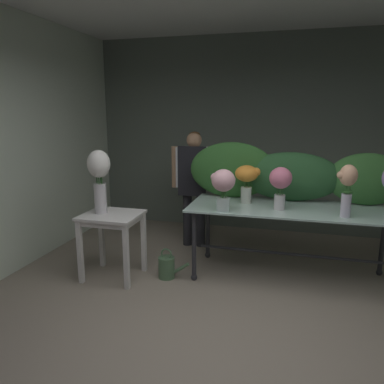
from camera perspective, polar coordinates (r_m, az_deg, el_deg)
ground_plane at (r=4.51m, az=7.63°, el=-11.58°), size 7.29×7.29×0.00m
wall_back at (r=5.79m, az=10.27°, el=8.55°), size 5.15×0.12×2.92m
wall_left at (r=5.14m, az=-21.86°, el=7.43°), size 0.12×3.43×2.92m
display_table_glass at (r=4.16m, az=14.97°, el=-3.82°), size 2.19×0.87×0.81m
side_table_white at (r=4.16m, az=-12.15°, el=-4.79°), size 0.61×0.55×0.73m
florist at (r=4.95m, az=0.31°, el=2.37°), size 0.62×0.24×1.56m
foliage_backdrop at (r=4.38m, az=14.53°, el=2.53°), size 2.39×0.31×0.66m
vase_blush_snapdragons at (r=3.81m, az=4.79°, el=1.03°), size 0.26×0.24×0.44m
vase_rosy_anemones at (r=3.96m, az=13.40°, el=1.36°), size 0.23×0.23×0.45m
vase_sunset_tulips at (r=4.16m, az=8.36°, el=2.12°), size 0.28×0.26×0.43m
vase_peach_stock at (r=3.87m, az=22.66°, el=0.88°), size 0.19×0.17×0.51m
vase_white_roses_tall at (r=4.10m, az=-14.08°, el=2.56°), size 0.27×0.24×0.69m
watering_can at (r=4.21m, az=-3.85°, el=-11.38°), size 0.35×0.18×0.34m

